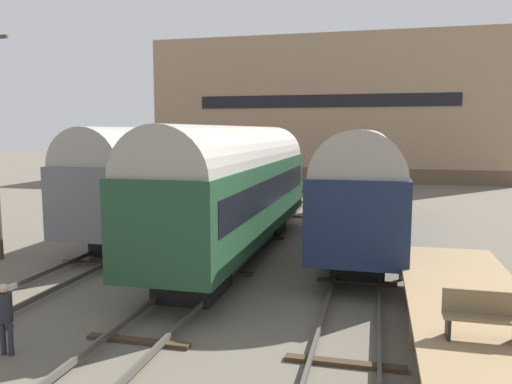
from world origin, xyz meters
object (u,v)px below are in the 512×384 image
train_car_grey (175,171)px  person_worker (5,313)px  bench (482,314)px  train_car_navy (365,178)px  train_car_green (237,183)px

train_car_grey → person_worker: bearing=-81.4°
bench → person_worker: bearing=-176.5°
bench → person_worker: bench is taller
bench → train_car_grey: bearing=130.2°
train_car_grey → train_car_navy: train_car_grey is taller
train_car_green → bench: 11.94m
train_car_grey → bench: size_ratio=12.32×
bench → person_worker: 9.99m
train_car_green → train_car_navy: (4.86, 4.51, -0.09)m
train_car_green → person_worker: train_car_green is taller
train_car_grey → train_car_green: bearing=-47.1°
train_car_green → train_car_grey: (-4.86, 5.23, -0.02)m
train_car_grey → person_worker: train_car_grey is taller
train_car_grey → bench: bearing=-49.8°
train_car_green → train_car_navy: size_ratio=0.82×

